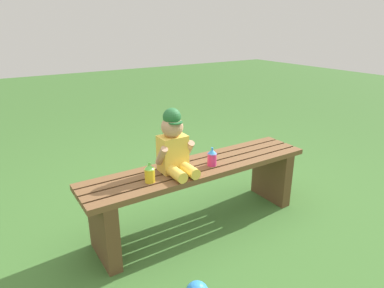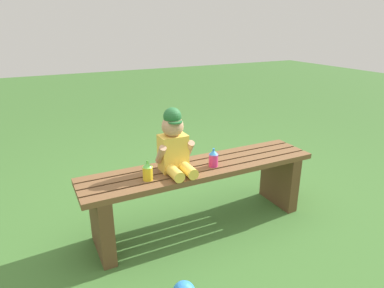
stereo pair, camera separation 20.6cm
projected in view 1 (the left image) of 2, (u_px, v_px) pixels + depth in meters
ground_plane at (200, 223)px, 2.37m from camera, size 16.00×16.00×0.00m
park_bench at (200, 185)px, 2.26m from camera, size 1.60×0.35×0.45m
child_figure at (174, 145)px, 2.06m from camera, size 0.23×0.27×0.40m
sippy_cup_left at (150, 173)px, 1.96m from camera, size 0.06×0.06×0.12m
sippy_cup_right at (212, 157)px, 2.18m from camera, size 0.06×0.06×0.12m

